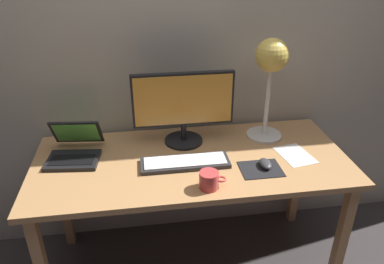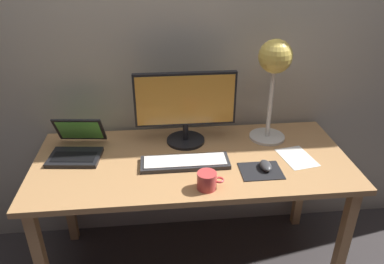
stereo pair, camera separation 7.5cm
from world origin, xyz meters
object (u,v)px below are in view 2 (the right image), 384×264
object	(u,v)px
keyboard_main	(185,162)
laptop	(77,144)
coffee_mug	(207,181)
desk_lamp	(274,67)
mouse	(266,166)
monitor	(185,104)

from	to	relation	value
keyboard_main	laptop	size ratio (longest dim) A/B	1.46
coffee_mug	laptop	bearing A→B (deg)	149.22
desk_lamp	mouse	size ratio (longest dim) A/B	5.79
desk_lamp	coffee_mug	world-z (taller)	desk_lamp
monitor	desk_lamp	bearing A→B (deg)	-0.36
laptop	monitor	bearing A→B (deg)	6.23
monitor	desk_lamp	size ratio (longest dim) A/B	0.96
mouse	coffee_mug	bearing A→B (deg)	-157.67
mouse	keyboard_main	bearing A→B (deg)	168.15
laptop	mouse	bearing A→B (deg)	-15.01
monitor	laptop	distance (m)	0.60
desk_lamp	coffee_mug	bearing A→B (deg)	-132.58
laptop	mouse	size ratio (longest dim) A/B	3.14
monitor	laptop	world-z (taller)	monitor
monitor	keyboard_main	distance (m)	0.31
keyboard_main	laptop	world-z (taller)	laptop
mouse	coffee_mug	xyz separation A→B (m)	(-0.30, -0.12, 0.02)
keyboard_main	desk_lamp	xyz separation A→B (m)	(0.48, 0.23, 0.40)
mouse	laptop	bearing A→B (deg)	164.99
keyboard_main	coffee_mug	world-z (taller)	coffee_mug
keyboard_main	mouse	bearing A→B (deg)	-11.85
keyboard_main	desk_lamp	world-z (taller)	desk_lamp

